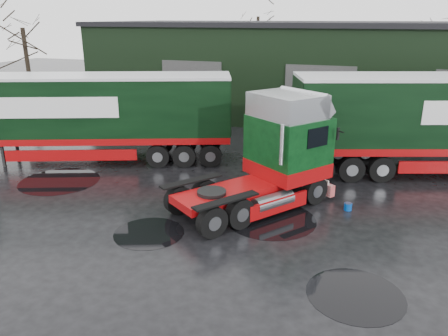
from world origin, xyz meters
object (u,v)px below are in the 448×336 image
Objects in this scene: lorry_right at (443,125)px; tree_left at (26,55)px; warehouse at (331,69)px; trailer_left at (90,119)px; wash_bucket at (348,207)px; tree_back_a at (258,38)px; hero_tractor at (249,155)px; tree_back_b at (441,53)px.

lorry_right is 1.94× the size of tree_left.
lorry_right is at bearing -61.91° from warehouse.
lorry_right is (15.50, 3.54, 0.10)m from trailer_left.
tree_left is (-19.00, -8.00, 1.09)m from warehouse.
wash_bucket is at bearing -119.99° from trailer_left.
tree_back_a is at bearing 128.66° from warehouse.
hero_tractor reaches higher than wash_bucket.
tree_back_a is 1.27× the size of tree_back_b.
lorry_right is 58.86× the size of wash_bucket.
tree_back_a reaches higher than trailer_left.
lorry_right is (6.00, -11.24, -0.99)m from warehouse.
tree_back_b reaches higher than hero_tractor.
trailer_left is 15.90m from lorry_right.
trailer_left is at bearing -125.22° from tree_back_b.
hero_tractor is (-0.86, -17.73, -1.12)m from warehouse.
tree_left reaches higher than tree_back_b.
tree_left reaches higher than trailer_left.
warehouse is 17.61m from trailer_left.
warehouse is 17.17m from wash_bucket.
trailer_left is 1.40× the size of tree_back_a.
tree_back_b is (8.86, 27.73, 1.71)m from hero_tractor.
tree_back_a reaches higher than tree_back_b.
wash_bucket is at bearing -101.45° from tree_back_b.
lorry_right reaches higher than trailer_left.
tree_left is at bearing -172.43° from hero_tractor.
lorry_right is 2.20× the size of tree_back_b.
wash_bucket is 0.03× the size of tree_back_a.
warehouse reaches higher than hero_tractor.
tree_left is at bearing -157.17° from warehouse.
tree_back_a reaches higher than warehouse.
trailer_left is 11.88m from tree_left.
trailer_left is 1.78× the size of tree_back_b.
lorry_right is 25.30m from tree_left.
hero_tractor is at bearing -129.79° from trailer_left.
warehouse is 12.90m from tree_back_a.
tree_left reaches higher than hero_tractor.
lorry_right is at bearing -98.11° from trailer_left.
tree_left is 21.10m from tree_back_a.
tree_back_b is (27.00, 18.00, -0.50)m from tree_left.
hero_tractor is 9.44m from lorry_right.
tree_left reaches higher than lorry_right.
warehouse is 3.41× the size of tree_back_a.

